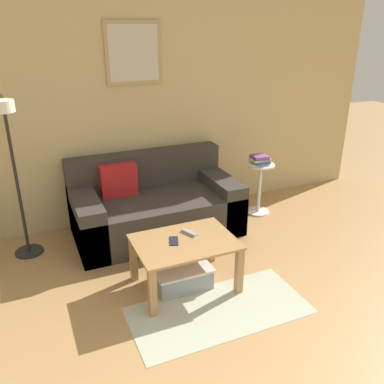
{
  "coord_description": "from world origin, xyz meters",
  "views": [
    {
      "loc": [
        -1.21,
        -0.51,
        2.02
      ],
      "look_at": [
        -0.1,
        2.07,
        0.85
      ],
      "focal_mm": 38.0,
      "sensor_mm": 36.0,
      "label": 1
    }
  ],
  "objects": [
    {
      "name": "wall_back",
      "position": [
        -0.0,
        3.59,
        1.28
      ],
      "size": [
        5.6,
        0.09,
        2.55
      ],
      "color": "tan",
      "rests_on": "ground_plane"
    },
    {
      "name": "area_rug",
      "position": [
        -0.03,
        1.71,
        0.0
      ],
      "size": [
        1.36,
        0.64,
        0.01
      ],
      "primitive_type": "cube",
      "color": "#B2B79E",
      "rests_on": "ground_plane"
    },
    {
      "name": "couch",
      "position": [
        -0.06,
        3.13,
        0.27
      ],
      "size": [
        1.64,
        0.88,
        0.78
      ],
      "color": "#38332D",
      "rests_on": "ground_plane"
    },
    {
      "name": "coffee_table",
      "position": [
        -0.14,
        2.11,
        0.34
      ],
      "size": [
        0.8,
        0.58,
        0.42
      ],
      "color": "#AD7F4C",
      "rests_on": "ground_plane"
    },
    {
      "name": "storage_bin",
      "position": [
        -0.17,
        2.14,
        0.09
      ],
      "size": [
        0.47,
        0.37,
        0.18
      ],
      "color": "gray",
      "rests_on": "ground_plane"
    },
    {
      "name": "floor_lamp",
      "position": [
        -1.3,
        3.0,
        0.95
      ],
      "size": [
        0.26,
        0.55,
        1.49
      ],
      "color": "black",
      "rests_on": "ground_plane"
    },
    {
      "name": "side_table",
      "position": [
        1.17,
        3.08,
        0.35
      ],
      "size": [
        0.31,
        0.31,
        0.58
      ],
      "color": "white",
      "rests_on": "ground_plane"
    },
    {
      "name": "book_stack",
      "position": [
        1.15,
        3.08,
        0.64
      ],
      "size": [
        0.22,
        0.2,
        0.11
      ],
      "color": "silver",
      "rests_on": "side_table"
    },
    {
      "name": "remote_control",
      "position": [
        -0.06,
        2.2,
        0.43
      ],
      "size": [
        0.1,
        0.15,
        0.02
      ],
      "primitive_type": "cube",
      "rotation": [
        0.0,
        0.0,
        0.41
      ],
      "color": "#99999E",
      "rests_on": "coffee_table"
    },
    {
      "name": "cell_phone",
      "position": [
        -0.22,
        2.13,
        0.42
      ],
      "size": [
        0.11,
        0.15,
        0.01
      ],
      "primitive_type": "cube",
      "rotation": [
        0.0,
        0.0,
        -0.33
      ],
      "color": "#1E2338",
      "rests_on": "coffee_table"
    }
  ]
}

